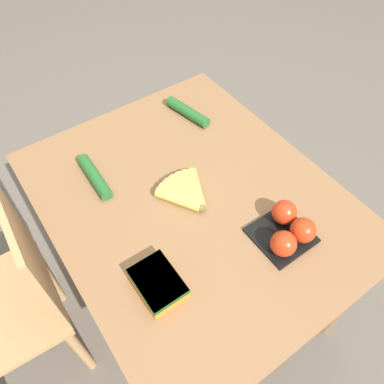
{
  "coord_description": "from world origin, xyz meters",
  "views": [
    {
      "loc": [
        -0.62,
        0.44,
        1.74
      ],
      "look_at": [
        0.0,
        0.0,
        0.78
      ],
      "focal_mm": 35.0,
      "sensor_mm": 36.0,
      "label": 1
    }
  ],
  "objects_px": {
    "carrot_bag": "(158,283)",
    "cucumber_near": "(188,112)",
    "cucumber_far": "(95,176)",
    "banana_bunch": "(187,193)",
    "tomato_pack": "(289,230)",
    "chair": "(14,300)"
  },
  "relations": [
    {
      "from": "chair",
      "to": "carrot_bag",
      "type": "xyz_separation_m",
      "value": [
        -0.36,
        -0.39,
        0.28
      ]
    },
    {
      "from": "tomato_pack",
      "to": "cucumber_near",
      "type": "xyz_separation_m",
      "value": [
        0.64,
        -0.07,
        -0.02
      ]
    },
    {
      "from": "cucumber_near",
      "to": "cucumber_far",
      "type": "xyz_separation_m",
      "value": [
        -0.1,
        0.46,
        0.0
      ]
    },
    {
      "from": "cucumber_far",
      "to": "cucumber_near",
      "type": "bearing_deg",
      "value": -78.14
    },
    {
      "from": "carrot_bag",
      "to": "cucumber_near",
      "type": "bearing_deg",
      "value": -41.19
    },
    {
      "from": "tomato_pack",
      "to": "carrot_bag",
      "type": "relative_size",
      "value": 1.1
    },
    {
      "from": "carrot_bag",
      "to": "cucumber_far",
      "type": "bearing_deg",
      "value": -3.69
    },
    {
      "from": "tomato_pack",
      "to": "carrot_bag",
      "type": "xyz_separation_m",
      "value": [
        0.09,
        0.41,
        -0.01
      ]
    },
    {
      "from": "banana_bunch",
      "to": "tomato_pack",
      "type": "xyz_separation_m",
      "value": [
        -0.31,
        -0.16,
        0.02
      ]
    },
    {
      "from": "banana_bunch",
      "to": "carrot_bag",
      "type": "height_order",
      "value": "carrot_bag"
    },
    {
      "from": "tomato_pack",
      "to": "cucumber_near",
      "type": "height_order",
      "value": "tomato_pack"
    },
    {
      "from": "chair",
      "to": "tomato_pack",
      "type": "height_order",
      "value": "chair"
    },
    {
      "from": "banana_bunch",
      "to": "cucumber_near",
      "type": "xyz_separation_m",
      "value": [
        0.34,
        -0.24,
        0.0
      ]
    },
    {
      "from": "cucumber_far",
      "to": "tomato_pack",
      "type": "bearing_deg",
      "value": -145.13
    },
    {
      "from": "banana_bunch",
      "to": "tomato_pack",
      "type": "bearing_deg",
      "value": -152.12
    },
    {
      "from": "banana_bunch",
      "to": "carrot_bag",
      "type": "relative_size",
      "value": 1.15
    },
    {
      "from": "chair",
      "to": "banana_bunch",
      "type": "xyz_separation_m",
      "value": [
        -0.14,
        -0.64,
        0.28
      ]
    },
    {
      "from": "tomato_pack",
      "to": "cucumber_near",
      "type": "relative_size",
      "value": 0.81
    },
    {
      "from": "chair",
      "to": "cucumber_near",
      "type": "xyz_separation_m",
      "value": [
        0.2,
        -0.88,
        0.28
      ]
    },
    {
      "from": "tomato_pack",
      "to": "carrot_bag",
      "type": "distance_m",
      "value": 0.42
    },
    {
      "from": "carrot_bag",
      "to": "cucumber_near",
      "type": "height_order",
      "value": "carrot_bag"
    },
    {
      "from": "banana_bunch",
      "to": "cucumber_far",
      "type": "distance_m",
      "value": 0.33
    }
  ]
}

